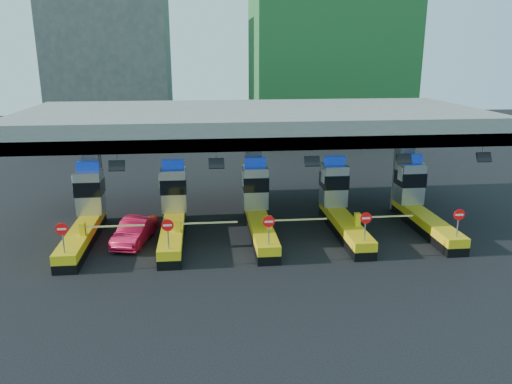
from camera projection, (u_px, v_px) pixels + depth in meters
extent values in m
plane|color=black|center=(258.00, 232.00, 29.92)|extent=(120.00, 120.00, 0.00)
cube|color=slate|center=(253.00, 121.00, 31.08)|extent=(28.00, 12.00, 1.50)
cube|color=#4C4C49|center=(264.00, 143.00, 25.74)|extent=(28.00, 0.60, 0.70)
cube|color=slate|center=(93.00, 180.00, 31.00)|extent=(1.00, 1.00, 5.50)
cube|color=slate|center=(253.00, 175.00, 32.04)|extent=(1.00, 1.00, 5.50)
cube|color=slate|center=(403.00, 171.00, 33.07)|extent=(1.00, 1.00, 5.50)
cylinder|color=slate|center=(117.00, 158.00, 25.12)|extent=(0.06, 0.06, 0.50)
cube|color=black|center=(117.00, 166.00, 25.03)|extent=(0.80, 0.38, 0.54)
cylinder|color=slate|center=(216.00, 156.00, 25.64)|extent=(0.06, 0.06, 0.50)
cube|color=black|center=(216.00, 163.00, 25.55)|extent=(0.80, 0.38, 0.54)
cylinder|color=slate|center=(312.00, 154.00, 26.16)|extent=(0.06, 0.06, 0.50)
cube|color=black|center=(312.00, 161.00, 26.07)|extent=(0.80, 0.38, 0.54)
cylinder|color=slate|center=(403.00, 152.00, 26.68)|extent=(0.06, 0.06, 0.50)
cube|color=black|center=(404.00, 159.00, 26.58)|extent=(0.80, 0.38, 0.54)
cylinder|color=slate|center=(483.00, 150.00, 27.15)|extent=(0.06, 0.06, 0.50)
cube|color=black|center=(484.00, 157.00, 27.05)|extent=(0.80, 0.38, 0.54)
cube|color=black|center=(83.00, 240.00, 27.85)|extent=(1.20, 8.00, 0.50)
cube|color=#E5B70C|center=(82.00, 232.00, 27.72)|extent=(1.20, 8.00, 0.50)
cube|color=#9EA3A8|center=(90.00, 192.00, 29.97)|extent=(1.50, 1.50, 2.60)
cube|color=black|center=(89.00, 187.00, 29.87)|extent=(1.56, 1.56, 0.90)
cube|color=#0C2DBF|center=(88.00, 166.00, 29.54)|extent=(1.30, 0.35, 0.55)
cube|color=white|center=(74.00, 182.00, 29.41)|extent=(0.06, 0.70, 0.90)
cylinder|color=slate|center=(63.00, 240.00, 24.03)|extent=(0.07, 0.07, 1.30)
cylinder|color=red|center=(62.00, 229.00, 23.84)|extent=(0.60, 0.04, 0.60)
cube|color=white|center=(62.00, 229.00, 23.81)|extent=(0.42, 0.02, 0.10)
cube|color=#E5B70C|center=(83.00, 229.00, 26.44)|extent=(0.30, 0.35, 0.70)
cube|color=white|center=(114.00, 226.00, 26.59)|extent=(3.20, 0.08, 0.08)
cube|color=black|center=(173.00, 237.00, 28.37)|extent=(1.20, 8.00, 0.50)
cube|color=#E5B70C|center=(173.00, 229.00, 28.24)|extent=(1.20, 8.00, 0.50)
cube|color=#9EA3A8|center=(174.00, 189.00, 30.49)|extent=(1.50, 1.50, 2.60)
cube|color=black|center=(174.00, 185.00, 30.39)|extent=(1.56, 1.56, 0.90)
cube|color=#0C2DBF|center=(173.00, 164.00, 30.06)|extent=(1.30, 0.35, 0.55)
cube|color=white|center=(160.00, 180.00, 29.93)|extent=(0.06, 0.70, 0.90)
cylinder|color=slate|center=(168.00, 236.00, 24.55)|extent=(0.07, 0.07, 1.30)
cylinder|color=red|center=(168.00, 225.00, 24.35)|extent=(0.60, 0.04, 0.60)
cube|color=white|center=(167.00, 225.00, 24.33)|extent=(0.42, 0.02, 0.10)
cube|color=#E5B70C|center=(178.00, 226.00, 26.96)|extent=(0.30, 0.35, 0.70)
cube|color=white|center=(208.00, 223.00, 27.10)|extent=(3.20, 0.08, 0.08)
cube|color=black|center=(260.00, 234.00, 28.89)|extent=(1.20, 8.00, 0.50)
cube|color=#E5B70C|center=(260.00, 226.00, 28.75)|extent=(1.20, 8.00, 0.50)
cube|color=#9EA3A8|center=(255.00, 187.00, 31.01)|extent=(1.50, 1.50, 2.60)
cube|color=black|center=(255.00, 182.00, 30.91)|extent=(1.56, 1.56, 0.90)
cube|color=#0C2DBF|center=(255.00, 162.00, 30.58)|extent=(1.30, 0.35, 0.55)
cube|color=white|center=(243.00, 178.00, 30.45)|extent=(0.06, 0.70, 0.90)
cylinder|color=slate|center=(269.00, 233.00, 25.07)|extent=(0.07, 0.07, 1.30)
cylinder|color=red|center=(269.00, 222.00, 24.87)|extent=(0.60, 0.04, 0.60)
cube|color=white|center=(269.00, 222.00, 24.85)|extent=(0.42, 0.02, 0.10)
cube|color=#E5B70C|center=(269.00, 222.00, 27.48)|extent=(0.30, 0.35, 0.70)
cube|color=white|center=(299.00, 220.00, 27.62)|extent=(3.20, 0.08, 0.08)
cube|color=black|center=(344.00, 230.00, 29.41)|extent=(1.20, 8.00, 0.50)
cube|color=#E5B70C|center=(345.00, 222.00, 29.27)|extent=(1.20, 8.00, 0.50)
cube|color=#9EA3A8|center=(334.00, 185.00, 31.53)|extent=(1.50, 1.50, 2.60)
cube|color=black|center=(334.00, 180.00, 31.43)|extent=(1.56, 1.56, 0.90)
cube|color=#0C2DBF|center=(335.00, 160.00, 31.10)|extent=(1.30, 0.35, 0.55)
cube|color=white|center=(323.00, 175.00, 30.97)|extent=(0.06, 0.70, 0.90)
cylinder|color=slate|center=(365.00, 229.00, 25.58)|extent=(0.07, 0.07, 1.30)
cylinder|color=red|center=(366.00, 218.00, 25.39)|extent=(0.60, 0.04, 0.60)
cube|color=white|center=(366.00, 218.00, 25.37)|extent=(0.42, 0.02, 0.10)
cube|color=#E5B70C|center=(357.00, 219.00, 28.00)|extent=(0.30, 0.35, 0.70)
cube|color=white|center=(386.00, 216.00, 28.14)|extent=(3.20, 0.08, 0.08)
cube|color=black|center=(426.00, 227.00, 29.93)|extent=(1.20, 8.00, 0.50)
cube|color=#E5B70C|center=(426.00, 219.00, 29.79)|extent=(1.20, 8.00, 0.50)
cube|color=#9EA3A8|center=(410.00, 183.00, 32.05)|extent=(1.50, 1.50, 2.60)
cube|color=black|center=(410.00, 178.00, 31.95)|extent=(1.56, 1.56, 0.90)
cube|color=#0C2DBF|center=(412.00, 159.00, 31.62)|extent=(1.30, 0.35, 0.55)
cube|color=white|center=(400.00, 173.00, 31.49)|extent=(0.06, 0.70, 0.90)
cylinder|color=slate|center=(458.00, 225.00, 26.10)|extent=(0.07, 0.07, 1.30)
cylinder|color=red|center=(459.00, 215.00, 25.91)|extent=(0.60, 0.04, 0.60)
cube|color=white|center=(460.00, 215.00, 25.89)|extent=(0.42, 0.02, 0.10)
cube|color=#E5B70C|center=(442.00, 216.00, 28.52)|extent=(0.30, 0.35, 0.70)
cube|color=white|center=(470.00, 213.00, 28.66)|extent=(3.20, 0.08, 0.08)
cube|color=#1E5926|center=(330.00, 19.00, 57.96)|extent=(18.00, 12.00, 28.00)
cube|color=#4C4C49|center=(111.00, 63.00, 60.45)|extent=(14.00, 10.00, 18.00)
imported|color=#BD0E31|center=(135.00, 231.00, 28.07)|extent=(2.33, 4.41, 1.38)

